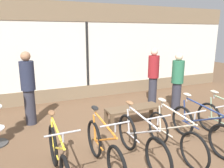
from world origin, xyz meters
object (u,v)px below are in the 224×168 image
at_px(bicycle_center_right, 174,136).
at_px(bicycle_left, 104,149).
at_px(bicycle_far_left, 59,159).
at_px(customer_mid_floor, 28,87).
at_px(bicycle_center_left, 141,142).
at_px(customer_by_window, 178,80).
at_px(customer_near_rack, 153,75).
at_px(bicycle_right, 200,128).
at_px(display_bench, 133,110).

bearing_deg(bicycle_center_right, bicycle_left, 176.63).
distance_m(bicycle_far_left, customer_mid_floor, 2.58).
bearing_deg(bicycle_far_left, bicycle_center_left, -1.91).
bearing_deg(customer_by_window, bicycle_far_left, -153.91).
xyz_separation_m(customer_near_rack, customer_mid_floor, (-3.69, -0.08, 0.02)).
relative_size(bicycle_left, customer_near_rack, 0.94).
xyz_separation_m(bicycle_center_left, bicycle_center_right, (0.70, -0.04, -0.01)).
relative_size(bicycle_far_left, customer_near_rack, 0.99).
relative_size(bicycle_center_right, customer_near_rack, 0.94).
relative_size(bicycle_right, customer_by_window, 1.03).
bearing_deg(bicycle_right, customer_by_window, 62.89).
xyz_separation_m(bicycle_far_left, display_bench, (2.11, 1.44, -0.03)).
distance_m(bicycle_right, customer_by_window, 2.19).
bearing_deg(customer_near_rack, bicycle_center_left, -127.74).
distance_m(bicycle_right, customer_near_rack, 2.74).
bearing_deg(customer_mid_floor, bicycle_left, -68.82).
bearing_deg(bicycle_right, customer_mid_floor, 140.57).
bearing_deg(bicycle_center_right, customer_by_window, 49.07).
xyz_separation_m(display_bench, customer_near_rack, (1.34, 1.14, 0.58)).
height_order(bicycle_far_left, bicycle_right, bicycle_far_left).
height_order(bicycle_center_right, bicycle_right, bicycle_center_right).
height_order(bicycle_center_right, customer_near_rack, customer_near_rack).
bearing_deg(customer_by_window, customer_near_rack, 115.86).
distance_m(bicycle_center_right, customer_by_window, 2.64).
xyz_separation_m(bicycle_center_right, customer_mid_floor, (-2.35, 2.59, 0.59)).
height_order(bicycle_center_left, bicycle_right, bicycle_center_left).
height_order(bicycle_center_right, customer_by_window, customer_by_window).
bearing_deg(customer_by_window, bicycle_left, -148.64).
distance_m(customer_near_rack, customer_by_window, 0.80).
xyz_separation_m(bicycle_center_left, display_bench, (0.69, 1.49, -0.02)).
height_order(bicycle_right, display_bench, bicycle_right).
relative_size(bicycle_left, bicycle_right, 0.97).
bearing_deg(customer_by_window, customer_mid_floor, 171.00).
height_order(display_bench, customer_mid_floor, customer_mid_floor).
relative_size(bicycle_left, bicycle_center_left, 0.97).
bearing_deg(bicycle_center_left, customer_near_rack, 52.26).
height_order(customer_near_rack, customer_by_window, customer_near_rack).
distance_m(bicycle_left, customer_near_rack, 3.80).
bearing_deg(customer_near_rack, bicycle_left, -136.36).
bearing_deg(bicycle_center_right, bicycle_right, 4.99).
height_order(bicycle_far_left, bicycle_center_right, bicycle_far_left).
distance_m(bicycle_far_left, display_bench, 2.56).
height_order(bicycle_far_left, bicycle_center_left, bicycle_far_left).
distance_m(bicycle_far_left, customer_by_window, 4.27).
xyz_separation_m(bicycle_center_right, customer_by_window, (1.69, 1.95, 0.53)).
bearing_deg(bicycle_right, bicycle_center_right, -175.01).
height_order(bicycle_left, bicycle_right, bicycle_left).
relative_size(customer_by_window, customer_mid_floor, 0.93).
bearing_deg(bicycle_far_left, bicycle_center_right, -2.38).
relative_size(bicycle_left, display_bench, 1.20).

